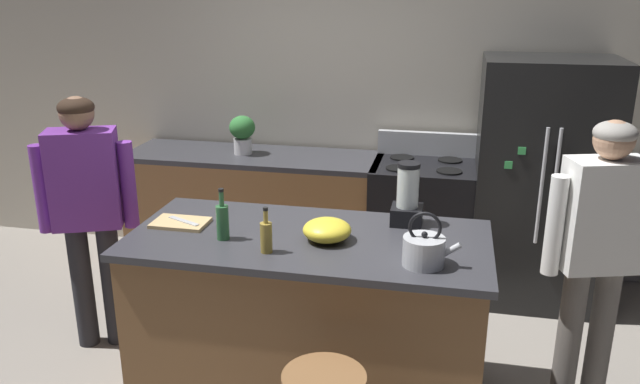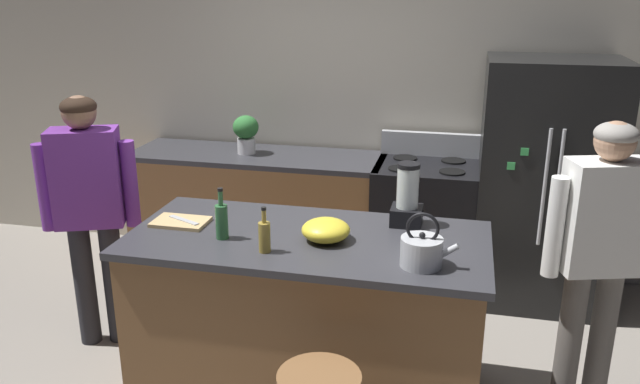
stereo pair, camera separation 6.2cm
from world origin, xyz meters
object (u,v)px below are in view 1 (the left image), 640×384
at_px(bottle_vinegar, 266,236).
at_px(tea_kettle, 424,250).
at_px(person_by_sink_right, 599,240).
at_px(chef_knife, 184,221).
at_px(kitchen_island, 309,317).
at_px(bottle_olive_oil, 223,221).
at_px(refrigerator, 540,183).
at_px(mixing_bowl, 327,230).
at_px(blender_appliance, 407,198).
at_px(cutting_board, 180,223).
at_px(person_by_island_left, 87,201).
at_px(potted_plant, 242,132).
at_px(stove_range, 421,224).

bearing_deg(bottle_vinegar, tea_kettle, 0.79).
xyz_separation_m(person_by_sink_right, chef_knife, (-2.20, -0.25, 0.02)).
bearing_deg(tea_kettle, bottle_vinegar, -179.21).
bearing_deg(kitchen_island, bottle_olive_oil, -163.73).
height_order(refrigerator, mixing_bowl, refrigerator).
height_order(refrigerator, blender_appliance, refrigerator).
bearing_deg(chef_knife, bottle_vinegar, -0.13).
distance_m(person_by_sink_right, cutting_board, 2.24).
bearing_deg(cutting_board, bottle_olive_oil, -25.48).
bearing_deg(person_by_island_left, tea_kettle, -12.83).
bearing_deg(bottle_olive_oil, kitchen_island, 16.27).
bearing_deg(bottle_vinegar, mixing_bowl, 38.74).
bearing_deg(potted_plant, refrigerator, -1.30).
xyz_separation_m(bottle_olive_oil, cutting_board, (-0.30, 0.15, -0.09)).
distance_m(person_by_sink_right, blender_appliance, 1.01).
relative_size(person_by_island_left, blender_appliance, 4.60).
bearing_deg(tea_kettle, chef_knife, 169.29).
relative_size(person_by_island_left, chef_knife, 7.33).
height_order(person_by_sink_right, chef_knife, person_by_sink_right).
distance_m(kitchen_island, refrigerator, 2.05).
xyz_separation_m(refrigerator, stove_range, (-0.82, 0.02, -0.39)).
relative_size(blender_appliance, cutting_board, 1.17).
bearing_deg(cutting_board, potted_plant, 95.63).
height_order(kitchen_island, mixing_bowl, mixing_bowl).
bearing_deg(chef_knife, blender_appliance, 38.07).
bearing_deg(stove_range, potted_plant, 178.95).
distance_m(refrigerator, blender_appliance, 1.49).
distance_m(potted_plant, bottle_olive_oil, 1.74).
relative_size(refrigerator, bottle_olive_oil, 6.36).
height_order(blender_appliance, cutting_board, blender_appliance).
relative_size(person_by_island_left, potted_plant, 5.37).
xyz_separation_m(stove_range, bottle_vinegar, (-0.68, -1.76, 0.55)).
xyz_separation_m(bottle_vinegar, chef_knife, (-0.55, 0.26, -0.06)).
distance_m(kitchen_island, person_by_sink_right, 1.59).
xyz_separation_m(stove_range, person_by_sink_right, (0.97, -1.26, 0.47)).
relative_size(person_by_sink_right, mixing_bowl, 6.31).
xyz_separation_m(mixing_bowl, tea_kettle, (0.51, -0.20, 0.02)).
height_order(potted_plant, bottle_vinegar, potted_plant).
height_order(refrigerator, bottle_vinegar, refrigerator).
relative_size(refrigerator, chef_knife, 7.98).
xyz_separation_m(kitchen_island, tea_kettle, (0.61, -0.23, 0.56)).
bearing_deg(potted_plant, chef_knife, -83.63).
bearing_deg(bottle_olive_oil, cutting_board, 154.52).
distance_m(bottle_vinegar, mixing_bowl, 0.34).
xyz_separation_m(bottle_olive_oil, chef_knife, (-0.28, 0.15, -0.08)).
bearing_deg(stove_range, bottle_olive_oil, -120.02).
xyz_separation_m(person_by_island_left, chef_knife, (0.72, -0.22, 0.01)).
distance_m(potted_plant, blender_appliance, 1.86).
bearing_deg(refrigerator, cutting_board, -144.50).
relative_size(mixing_bowl, chef_knife, 1.15).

